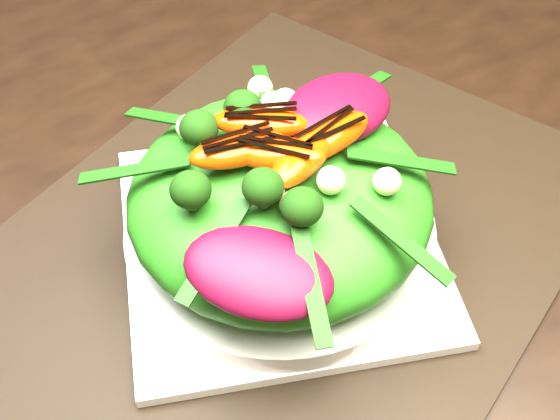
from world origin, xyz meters
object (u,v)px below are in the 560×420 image
dining_table (131,277)px  orange_segment (240,150)px  lettuce_mound (280,198)px  placemat (280,247)px  plate_base (280,242)px  salad_bowl (280,231)px

dining_table → orange_segment: 0.16m
lettuce_mound → orange_segment: 0.06m
placemat → lettuce_mound: size_ratio=2.28×
plate_base → lettuce_mound: (0.00, -0.00, 0.05)m
dining_table → placemat: dining_table is taller
plate_base → orange_segment: size_ratio=3.40×
dining_table → lettuce_mound: size_ratio=7.21×
dining_table → plate_base: 0.12m
lettuce_mound → salad_bowl: bearing=90.0°
placemat → orange_segment: 0.11m
dining_table → orange_segment: size_ratio=23.17×
lettuce_mound → orange_segment: orange_segment is taller
placemat → lettuce_mound: 0.06m
lettuce_mound → orange_segment: bearing=148.0°
placemat → plate_base: (0.00, 0.00, 0.01)m
salad_bowl → orange_segment: bearing=148.0°
dining_table → salad_bowl: size_ratio=6.85×
dining_table → orange_segment: (0.08, -0.04, 0.13)m
lettuce_mound → orange_segment: size_ratio=3.22×
plate_base → orange_segment: (-0.02, 0.01, 0.10)m
dining_table → orange_segment: dining_table is taller
lettuce_mound → orange_segment: (-0.02, 0.01, 0.05)m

